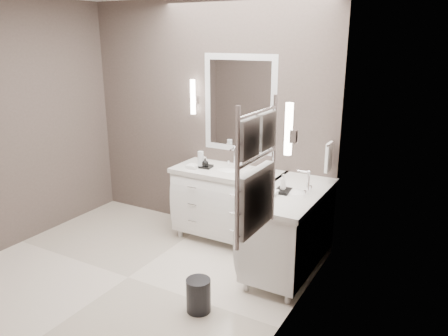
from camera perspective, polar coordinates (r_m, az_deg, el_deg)
The scene contains 19 objects.
floor at distance 4.53m, azimuth -12.42°, elevation -13.81°, with size 3.20×3.00×0.01m, color silver.
wall_back at distance 5.21m, azimuth -2.34°, elevation 6.54°, with size 3.20×0.01×2.70m, color #4F433F.
wall_left at distance 5.24m, azimuth -26.72°, elevation 4.83°, with size 0.01×3.00×2.70m, color #4F433F.
wall_right at distance 3.19m, azimuth 8.16°, elevation -0.20°, with size 0.01×3.00×2.70m, color #4F433F.
vanity_back at distance 4.99m, azimuth 0.52°, elevation -4.24°, with size 1.24×0.59×0.97m.
vanity_right at distance 4.38m, azimuth 8.60°, elevation -7.53°, with size 0.59×1.24×0.97m.
mirror_back at distance 4.94m, azimuth 2.03°, elevation 8.34°, with size 0.90×0.02×1.10m.
mirror_right at distance 3.89m, azimuth 12.38°, elevation 5.67°, with size 0.02×0.90×1.10m.
sconce_back at distance 5.17m, azimuth -4.08°, elevation 9.16°, with size 0.06×0.06×0.40m.
sconce_right at distance 3.36m, azimuth 8.43°, elevation 4.92°, with size 0.06×0.06×0.40m.
towel_bar_corner at distance 4.52m, azimuth 13.53°, elevation 1.47°, with size 0.03×0.22×0.30m.
towel_ladder at distance 2.85m, azimuth 4.22°, elevation -1.27°, with size 0.06×0.58×0.90m.
waste_bin at distance 3.90m, azimuth -3.35°, elevation -16.25°, with size 0.21×0.21×0.30m, color black.
amenity_tray_back at distance 4.96m, azimuth -2.59°, elevation 0.23°, with size 0.17×0.13×0.03m, color black.
amenity_tray_right at distance 4.21m, azimuth 7.69°, elevation -2.96°, with size 0.13×0.18×0.03m, color black.
water_bottle at distance 4.92m, azimuth -3.07°, elevation 1.09°, with size 0.07×0.07×0.19m, color silver.
soap_bottle_a at distance 4.97m, azimuth -2.77°, elevation 1.20°, with size 0.06×0.06×0.13m, color white.
soap_bottle_b at distance 4.90m, azimuth -2.48°, elevation 0.76°, with size 0.07×0.07×0.09m, color black.
soap_bottle_c at distance 4.18m, azimuth 7.74°, elevation -1.81°, with size 0.06×0.06×0.15m, color white.
Camera 1 is at (2.69, -2.86, 2.27)m, focal length 35.00 mm.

